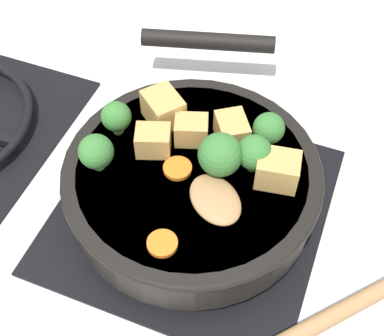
{
  "coord_description": "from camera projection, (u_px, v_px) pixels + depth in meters",
  "views": [
    {
      "loc": [
        -0.33,
        -0.13,
        0.54
      ],
      "look_at": [
        0.0,
        0.0,
        0.08
      ],
      "focal_mm": 50.0,
      "sensor_mm": 36.0,
      "label": 1
    }
  ],
  "objects": [
    {
      "name": "carrot_slice_orange_thin",
      "position": [
        162.0,
        244.0,
        0.52
      ],
      "size": [
        0.03,
        0.03,
        0.01
      ],
      "primitive_type": "cylinder",
      "color": "orange",
      "rests_on": "skillet_pan"
    },
    {
      "name": "tofu_cube_near_handle",
      "position": [
        163.0,
        109.0,
        0.61
      ],
      "size": [
        0.06,
        0.06,
        0.04
      ],
      "primitive_type": "cube",
      "rotation": [
        0.0,
        0.0,
        0.9
      ],
      "color": "tan",
      "rests_on": "skillet_pan"
    },
    {
      "name": "broccoli_floret_east_rim",
      "position": [
        220.0,
        155.0,
        0.56
      ],
      "size": [
        0.05,
        0.05,
        0.05
      ],
      "color": "#709956",
      "rests_on": "skillet_pan"
    },
    {
      "name": "wooden_spoon",
      "position": [
        263.0,
        271.0,
        0.5
      ],
      "size": [
        0.24,
        0.25,
        0.02
      ],
      "color": "#A87A4C",
      "rests_on": "skillet_pan"
    },
    {
      "name": "tofu_cube_east_chunk",
      "position": [
        278.0,
        170.0,
        0.56
      ],
      "size": [
        0.04,
        0.05,
        0.04
      ],
      "primitive_type": "cube",
      "rotation": [
        0.0,
        0.0,
        4.87
      ],
      "color": "tan",
      "rests_on": "skillet_pan"
    },
    {
      "name": "front_burner_grate",
      "position": [
        192.0,
        204.0,
        0.64
      ],
      "size": [
        0.31,
        0.31,
        0.03
      ],
      "color": "black",
      "rests_on": "ground_plane"
    },
    {
      "name": "tofu_cube_back_piece",
      "position": [
        153.0,
        141.0,
        0.59
      ],
      "size": [
        0.04,
        0.05,
        0.03
      ],
      "primitive_type": "cube",
      "rotation": [
        0.0,
        0.0,
        1.91
      ],
      "color": "tan",
      "rests_on": "skillet_pan"
    },
    {
      "name": "broccoli_floret_near_spoon",
      "position": [
        96.0,
        152.0,
        0.56
      ],
      "size": [
        0.04,
        0.04,
        0.05
      ],
      "color": "#709956",
      "rests_on": "skillet_pan"
    },
    {
      "name": "tofu_cube_center_large",
      "position": [
        191.0,
        130.0,
        0.6
      ],
      "size": [
        0.04,
        0.04,
        0.03
      ],
      "primitive_type": "cube",
      "rotation": [
        0.0,
        0.0,
        5.04
      ],
      "color": "tan",
      "rests_on": "skillet_pan"
    },
    {
      "name": "broccoli_floret_center_top",
      "position": [
        254.0,
        153.0,
        0.56
      ],
      "size": [
        0.04,
        0.04,
        0.05
      ],
      "color": "#709956",
      "rests_on": "skillet_pan"
    },
    {
      "name": "carrot_slice_near_center",
      "position": [
        178.0,
        168.0,
        0.58
      ],
      "size": [
        0.03,
        0.03,
        0.01
      ],
      "primitive_type": "cylinder",
      "color": "orange",
      "rests_on": "skillet_pan"
    },
    {
      "name": "ground_plane",
      "position": [
        192.0,
        210.0,
        0.65
      ],
      "size": [
        2.4,
        2.4,
        0.0
      ],
      "primitive_type": "plane",
      "color": "silver"
    },
    {
      "name": "broccoli_floret_north_edge",
      "position": [
        269.0,
        129.0,
        0.59
      ],
      "size": [
        0.04,
        0.04,
        0.04
      ],
      "color": "#709956",
      "rests_on": "skillet_pan"
    },
    {
      "name": "skillet_pan",
      "position": [
        192.0,
        179.0,
        0.61
      ],
      "size": [
        0.4,
        0.3,
        0.06
      ],
      "color": "black",
      "rests_on": "front_burner_grate"
    },
    {
      "name": "broccoli_floret_west_rim",
      "position": [
        116.0,
        117.0,
        0.6
      ],
      "size": [
        0.03,
        0.03,
        0.04
      ],
      "color": "#709956",
      "rests_on": "skillet_pan"
    },
    {
      "name": "tofu_cube_west_chunk",
      "position": [
        232.0,
        131.0,
        0.6
      ],
      "size": [
        0.05,
        0.05,
        0.03
      ],
      "primitive_type": "cube",
      "rotation": [
        0.0,
        0.0,
        3.74
      ],
      "color": "tan",
      "rests_on": "skillet_pan"
    }
  ]
}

